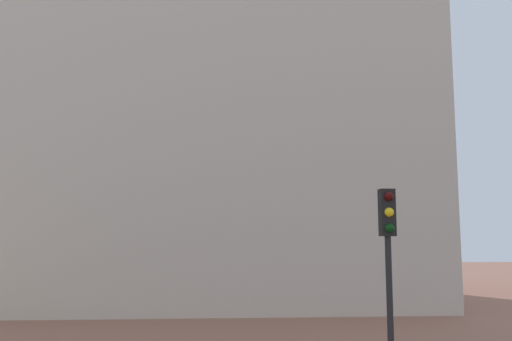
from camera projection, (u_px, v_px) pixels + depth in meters
The scene contains 2 objects.
landmark_building at pixel (212, 117), 32.31m from camera, with size 23.66×15.58×33.59m.
traffic_light_pole at pixel (389, 260), 10.05m from camera, with size 0.28×0.34×4.51m.
Camera 1 is at (-0.97, -4.51, 3.60)m, focal length 37.41 mm.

